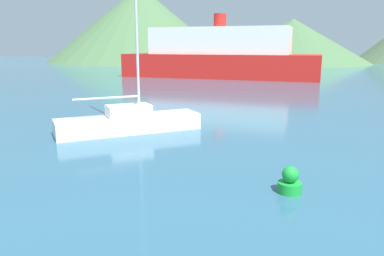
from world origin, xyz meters
name	(u,v)px	position (x,y,z in m)	size (l,w,h in m)	color
sailboat_inner	(129,120)	(-3.39, 17.70, 0.55)	(6.11, 5.42, 11.57)	white
ferry_distant	(219,56)	(-4.94, 48.10, 2.65)	(24.28, 7.79, 7.63)	red
buoy_marker	(290,182)	(3.85, 12.04, 0.31)	(0.65, 0.65, 0.75)	green
hill_west	(140,24)	(-31.95, 88.74, 8.81)	(43.76, 43.76, 17.62)	#476B42
hill_central	(292,41)	(3.54, 89.05, 4.76)	(33.31, 33.31, 9.52)	#476B42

